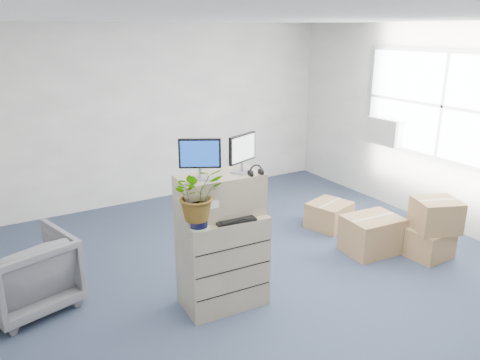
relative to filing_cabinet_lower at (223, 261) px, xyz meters
name	(u,v)px	position (x,y,z in m)	size (l,w,h in m)	color
ground	(285,292)	(0.67, -0.16, -0.48)	(7.00, 7.00, 0.00)	#273546
wall_back	(159,114)	(0.67, 3.35, 0.92)	(6.00, 0.02, 2.80)	#BBB7B2
wall_right	(477,134)	(3.68, -0.16, 0.92)	(0.02, 7.00, 2.80)	#BBB7B2
window	(444,106)	(3.63, 0.34, 1.22)	(0.07, 2.72, 1.52)	gray
ac_unit	(385,131)	(3.54, 1.24, 0.72)	(0.24, 0.60, 0.40)	silver
filing_cabinet_lower	(223,261)	(0.00, 0.00, 0.00)	(0.83, 0.51, 0.96)	gray
filing_cabinet_upper	(220,195)	(0.00, 0.05, 0.69)	(0.83, 0.41, 0.41)	gray
monitor_left	(200,157)	(-0.21, 0.02, 1.11)	(0.36, 0.23, 0.38)	#99999E
monitor_right	(242,151)	(0.23, 0.01, 1.11)	(0.36, 0.21, 0.38)	#99999E
headphones	(256,171)	(0.30, -0.14, 0.93)	(0.14, 0.14, 0.02)	black
keyboard	(235,220)	(0.05, -0.16, 0.49)	(0.40, 0.17, 0.02)	black
mouse	(253,213)	(0.28, -0.12, 0.50)	(0.08, 0.05, 0.03)	silver
water_bottle	(226,201)	(0.09, 0.08, 0.60)	(0.07, 0.07, 0.24)	gray
phone_dock	(212,211)	(-0.07, 0.08, 0.52)	(0.06, 0.05, 0.13)	silver
external_drive	(249,203)	(0.38, 0.11, 0.51)	(0.20, 0.15, 0.06)	black
tissue_box	(244,198)	(0.31, 0.10, 0.58)	(0.22, 0.11, 0.08)	#3A8EC8
potted_plant	(198,200)	(-0.32, -0.13, 0.75)	(0.48, 0.52, 0.48)	#97B591
office_chair	(26,269)	(-1.73, 0.93, -0.06)	(0.82, 0.77, 0.85)	#555559
cardboard_boxes	(383,227)	(2.39, 0.10, -0.20)	(1.21, 1.98, 0.75)	#9B744A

